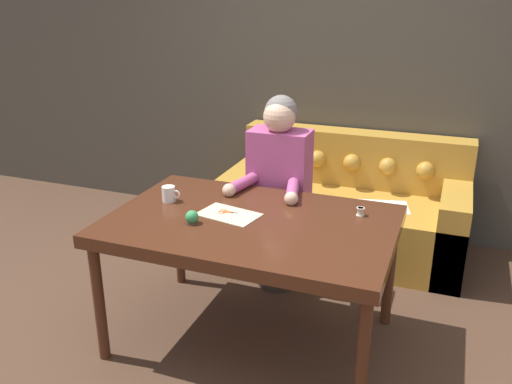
# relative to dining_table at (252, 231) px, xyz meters

# --- Properties ---
(ground_plane) EXTENTS (16.00, 16.00, 0.00)m
(ground_plane) POSITION_rel_dining_table_xyz_m (-0.00, -0.09, -0.68)
(ground_plane) COLOR #4C3323
(wall_back) EXTENTS (8.00, 0.06, 2.60)m
(wall_back) POSITION_rel_dining_table_xyz_m (-0.00, 1.79, 0.62)
(wall_back) COLOR #474238
(wall_back) RESTS_ON ground_plane
(dining_table) EXTENTS (1.51, 1.00, 0.75)m
(dining_table) POSITION_rel_dining_table_xyz_m (0.00, 0.00, 0.00)
(dining_table) COLOR #472314
(dining_table) RESTS_ON ground_plane
(couch) EXTENTS (1.76, 0.85, 0.86)m
(couch) POSITION_rel_dining_table_xyz_m (0.24, 1.37, -0.38)
(couch) COLOR #B7842D
(couch) RESTS_ON ground_plane
(person) EXTENTS (0.46, 0.56, 1.29)m
(person) POSITION_rel_dining_table_xyz_m (-0.06, 0.65, -0.03)
(person) COLOR #33281E
(person) RESTS_ON ground_plane
(pattern_paper_main) EXTENTS (0.36, 0.26, 0.00)m
(pattern_paper_main) POSITION_rel_dining_table_xyz_m (-0.14, 0.02, 0.07)
(pattern_paper_main) COLOR beige
(pattern_paper_main) RESTS_ON dining_table
(scissors) EXTENTS (0.20, 0.07, 0.01)m
(scissors) POSITION_rel_dining_table_xyz_m (-0.15, 0.04, 0.07)
(scissors) COLOR silver
(scissors) RESTS_ON dining_table
(mug) EXTENTS (0.11, 0.08, 0.09)m
(mug) POSITION_rel_dining_table_xyz_m (-0.54, 0.08, 0.11)
(mug) COLOR silver
(mug) RESTS_ON dining_table
(thread_spool) EXTENTS (0.04, 0.04, 0.05)m
(thread_spool) POSITION_rel_dining_table_xyz_m (0.53, 0.26, 0.09)
(thread_spool) COLOR beige
(thread_spool) RESTS_ON dining_table
(pin_cushion) EXTENTS (0.07, 0.07, 0.07)m
(pin_cushion) POSITION_rel_dining_table_xyz_m (-0.27, -0.16, 0.10)
(pin_cushion) COLOR #4C3828
(pin_cushion) RESTS_ON dining_table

